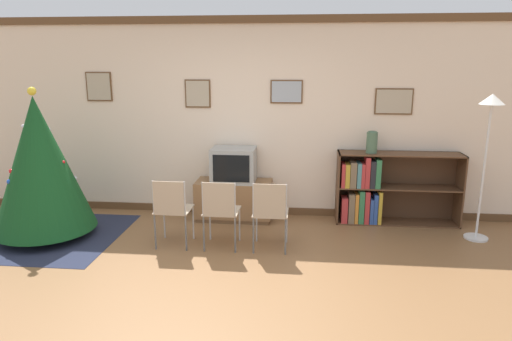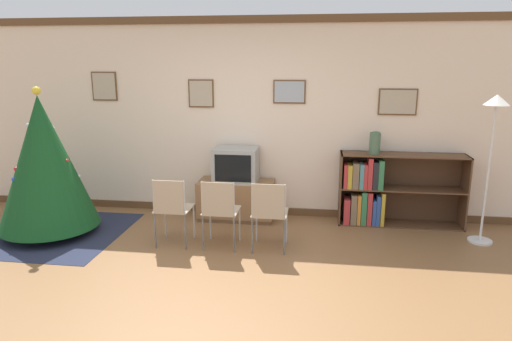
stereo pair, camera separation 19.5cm
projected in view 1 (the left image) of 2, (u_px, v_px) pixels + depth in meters
ground_plane at (213, 290)px, 4.33m from camera, size 24.00×24.00×0.00m
wall_back at (243, 118)px, 6.27m from camera, size 8.86×0.11×2.70m
area_rug at (48, 236)px, 5.67m from camera, size 1.77×1.71×0.01m
christmas_tree at (40, 164)px, 5.46m from camera, size 1.19×1.19×1.82m
tv_console at (234, 200)px, 6.24m from camera, size 1.03×0.47×0.53m
television at (234, 165)px, 6.12m from camera, size 0.58×0.46×0.46m
folding_chair_left at (172, 208)px, 5.24m from camera, size 0.40×0.40×0.82m
folding_chair_center at (220, 210)px, 5.18m from camera, size 0.40×0.40×0.82m
folding_chair_right at (270, 212)px, 5.13m from camera, size 0.40×0.40×0.82m
bookshelf at (376, 190)px, 6.06m from camera, size 1.60×0.36×0.95m
vase at (372, 142)px, 5.91m from camera, size 0.14×0.14×0.29m
standing_lamp at (489, 129)px, 5.28m from camera, size 0.28×0.28×1.76m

